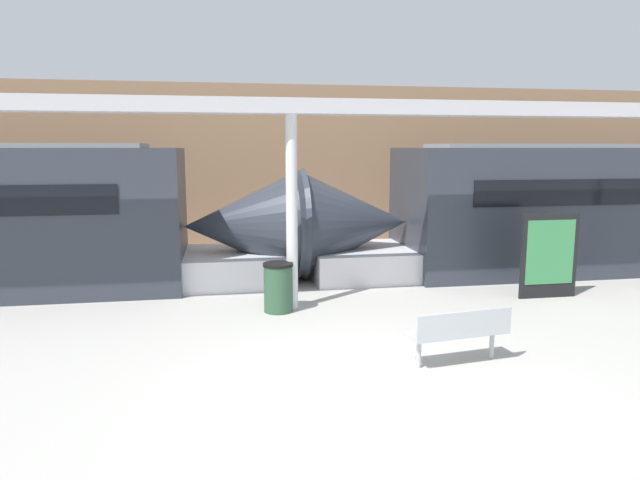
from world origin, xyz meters
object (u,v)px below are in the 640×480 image
bench_near (460,331)px  support_column_near (292,214)px  poster_board (549,256)px  trash_bin (278,287)px  train_left (615,209)px

bench_near → support_column_near: 4.12m
poster_board → trash_bin: bearing=-179.5°
trash_bin → support_column_near: (0.29, 0.18, 1.38)m
train_left → bench_near: size_ratio=10.74×
train_left → trash_bin: train_left is taller
poster_board → support_column_near: 5.44m
bench_near → poster_board: size_ratio=0.88×
train_left → trash_bin: 9.59m
bench_near → trash_bin: (-2.29, 3.17, -0.03)m
train_left → support_column_near: bearing=-164.0°
bench_near → trash_bin: 3.91m
train_left → poster_board: (-3.49, -2.68, -0.62)m
support_column_near → poster_board: bearing=-1.5°
train_left → poster_board: bearing=-142.5°
bench_near → poster_board: poster_board is taller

